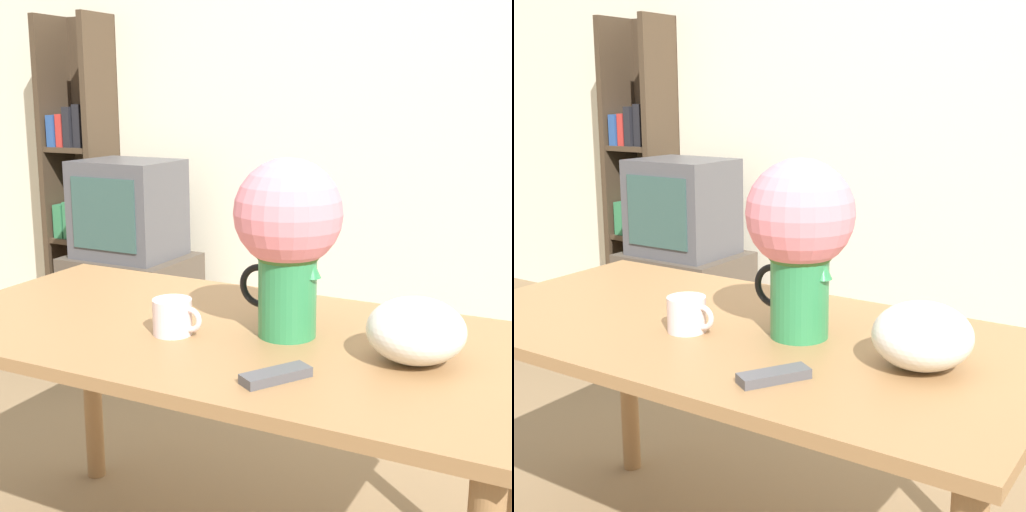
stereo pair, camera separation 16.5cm
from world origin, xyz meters
The scene contains 9 objects.
wall_back centered at (0.00, 1.95, 1.30)m, with size 8.00×0.05×2.60m.
table centered at (0.08, 0.13, 0.62)m, with size 1.47×0.75×0.72m.
flower_vase centered at (0.24, 0.16, 0.97)m, with size 0.25×0.25×0.41m.
coffee_mug centered at (0.00, 0.05, 0.77)m, with size 0.12×0.09×0.08m.
white_bowl centered at (0.55, 0.13, 0.79)m, with size 0.21×0.21×0.14m.
remote_control centered at (0.33, -0.09, 0.73)m, with size 0.12×0.15×0.02m.
tv_stand centered at (-1.23, 1.52, 0.24)m, with size 0.59×0.46×0.48m.
tv_set centered at (-1.23, 1.52, 0.72)m, with size 0.47×0.39×0.47m.
bookshelf centered at (-1.76, 1.81, 0.84)m, with size 0.36×0.27×1.68m.
Camera 1 is at (0.89, -1.28, 1.27)m, focal length 50.00 mm.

